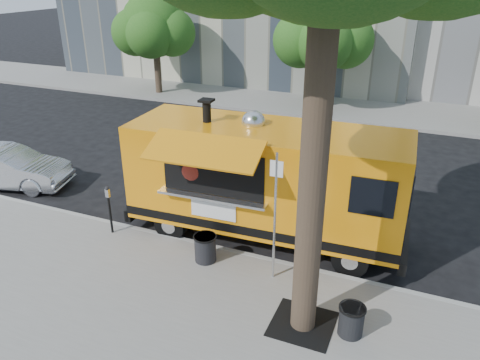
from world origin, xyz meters
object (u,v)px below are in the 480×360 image
(far_tree_b, at_px, (323,31))
(sign_post, at_px, (275,210))
(far_tree_a, at_px, (154,25))
(trash_bin_left, at_px, (205,247))
(trash_bin_right, at_px, (351,320))
(parking_meter, at_px, (109,204))
(sedan, at_px, (8,168))
(food_truck, at_px, (264,179))

(far_tree_b, bearing_deg, sign_post, -79.85)
(far_tree_a, distance_m, far_tree_b, 9.01)
(trash_bin_left, relative_size, trash_bin_right, 1.07)
(parking_meter, relative_size, trash_bin_left, 2.01)
(sedan, distance_m, trash_bin_right, 11.84)
(far_tree_a, distance_m, trash_bin_left, 17.31)
(sedan, height_order, trash_bin_right, sedan)
(parking_meter, bearing_deg, trash_bin_right, -11.70)
(far_tree_a, height_order, parking_meter, far_tree_a)
(far_tree_b, height_order, trash_bin_left, far_tree_b)
(far_tree_b, distance_m, food_truck, 12.76)
(food_truck, height_order, trash_bin_left, food_truck)
(sign_post, bearing_deg, trash_bin_right, -30.45)
(sedan, xyz_separation_m, trash_bin_right, (11.53, -2.70, -0.17))
(trash_bin_left, height_order, trash_bin_right, trash_bin_left)
(far_tree_a, bearing_deg, far_tree_b, 2.54)
(far_tree_a, distance_m, parking_meter, 15.59)
(sign_post, height_order, parking_meter, sign_post)
(food_truck, xyz_separation_m, trash_bin_right, (2.84, -2.93, -1.19))
(far_tree_a, distance_m, sedan, 12.84)
(far_tree_b, bearing_deg, far_tree_a, -177.46)
(sign_post, height_order, trash_bin_right, sign_post)
(sign_post, bearing_deg, food_truck, 116.61)
(parking_meter, relative_size, food_truck, 0.18)
(parking_meter, distance_m, food_truck, 4.04)
(food_truck, relative_size, trash_bin_left, 10.97)
(far_tree_a, distance_m, sign_post, 18.14)
(trash_bin_left, bearing_deg, sign_post, 0.07)
(far_tree_a, bearing_deg, food_truck, -48.55)
(far_tree_b, relative_size, parking_meter, 4.12)
(far_tree_b, xyz_separation_m, trash_bin_right, (4.50, -15.40, -3.35))
(far_tree_b, bearing_deg, food_truck, -82.43)
(sign_post, height_order, trash_bin_left, sign_post)
(far_tree_b, distance_m, sedan, 14.86)
(food_truck, bearing_deg, far_tree_a, 128.85)
(parking_meter, height_order, food_truck, food_truck)
(far_tree_a, distance_m, food_truck, 16.23)
(far_tree_b, height_order, trash_bin_right, far_tree_b)
(parking_meter, xyz_separation_m, sedan, (-5.03, 1.35, -0.33))
(sign_post, xyz_separation_m, trash_bin_right, (1.95, -1.15, -1.37))
(far_tree_a, xyz_separation_m, sign_post, (11.55, -13.85, -1.93))
(far_tree_a, xyz_separation_m, far_tree_b, (9.00, 0.40, 0.06))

